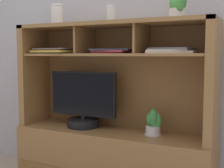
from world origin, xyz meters
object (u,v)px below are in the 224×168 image
(media_console, at_px, (112,139))
(magazine_stack_right, at_px, (112,51))
(accent_vase, at_px, (111,14))
(potted_orchid, at_px, (153,124))
(magazine_stack_centre, at_px, (171,51))
(potted_succulent, at_px, (178,5))
(magazine_stack_left, at_px, (55,51))
(tv_monitor, at_px, (83,105))
(ceramic_vase, at_px, (57,15))

(media_console, bearing_deg, magazine_stack_right, -65.10)
(media_console, distance_m, accent_vase, 1.02)
(potted_orchid, xyz_separation_m, magazine_stack_centre, (0.14, -0.04, 0.56))
(potted_succulent, bearing_deg, magazine_stack_left, -178.48)
(magazine_stack_right, distance_m, accent_vase, 0.29)
(potted_orchid, bearing_deg, magazine_stack_centre, -15.15)
(magazine_stack_right, relative_size, potted_succulent, 1.58)
(magazine_stack_centre, xyz_separation_m, magazine_stack_right, (-0.47, -0.02, -0.00))
(magazine_stack_left, relative_size, magazine_stack_centre, 1.12)
(potted_orchid, distance_m, accent_vase, 0.92)
(potted_orchid, bearing_deg, media_console, -179.59)
(media_console, height_order, magazine_stack_right, media_console)
(tv_monitor, height_order, magazine_stack_centre, magazine_stack_centre)
(media_console, relative_size, potted_orchid, 7.95)
(potted_succulent, height_order, accent_vase, potted_succulent)
(tv_monitor, distance_m, magazine_stack_left, 0.53)
(media_console, distance_m, magazine_stack_centre, 0.88)
(magazine_stack_right, bearing_deg, ceramic_vase, 175.22)
(media_console, height_order, accent_vase, accent_vase)
(media_console, distance_m, potted_succulent, 1.17)
(tv_monitor, bearing_deg, ceramic_vase, 179.37)
(potted_orchid, bearing_deg, accent_vase, -175.91)
(magazine_stack_left, height_order, potted_succulent, potted_succulent)
(ceramic_vase, height_order, accent_vase, ceramic_vase)
(magazine_stack_centre, bearing_deg, magazine_stack_right, -177.85)
(media_console, relative_size, ceramic_vase, 9.20)
(media_console, relative_size, accent_vase, 12.40)
(magazine_stack_centre, xyz_separation_m, ceramic_vase, (-1.02, 0.03, 0.31))
(magazine_stack_centre, relative_size, ceramic_vase, 1.97)
(potted_succulent, bearing_deg, ceramic_vase, 178.35)
(tv_monitor, height_order, potted_succulent, potted_succulent)
(media_console, xyz_separation_m, potted_succulent, (0.53, -0.04, 1.04))
(magazine_stack_left, distance_m, magazine_stack_centre, 1.01)
(potted_orchid, xyz_separation_m, magazine_stack_right, (-0.33, -0.06, 0.56))
(media_console, xyz_separation_m, potted_orchid, (0.35, 0.00, 0.17))
(potted_orchid, xyz_separation_m, magazine_stack_left, (-0.87, -0.07, 0.56))
(tv_monitor, height_order, potted_orchid, tv_monitor)
(media_console, distance_m, tv_monitor, 0.38)
(media_console, xyz_separation_m, tv_monitor, (-0.28, -0.01, 0.27))
(media_console, relative_size, magazine_stack_right, 4.84)
(potted_succulent, distance_m, accent_vase, 0.53)
(potted_orchid, xyz_separation_m, accent_vase, (-0.35, -0.03, 0.85))
(magazine_stack_centre, height_order, ceramic_vase, ceramic_vase)
(magazine_stack_left, bearing_deg, magazine_stack_right, 1.27)
(magazine_stack_left, relative_size, ceramic_vase, 2.21)
(magazine_stack_right, distance_m, ceramic_vase, 0.64)
(potted_orchid, relative_size, potted_succulent, 0.96)
(potted_succulent, bearing_deg, magazine_stack_right, -178.23)
(tv_monitor, distance_m, magazine_stack_centre, 0.89)
(magazine_stack_centre, relative_size, potted_succulent, 1.63)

